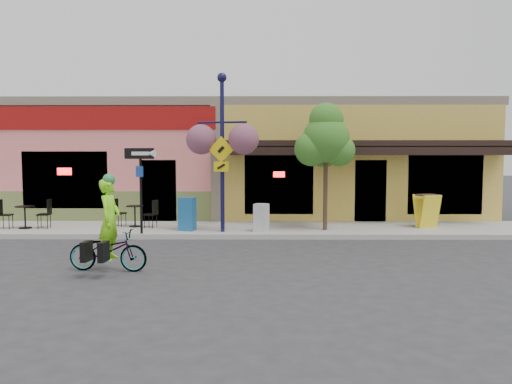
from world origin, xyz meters
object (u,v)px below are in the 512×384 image
(cyclist_rider, at_px, (110,231))
(newspaper_box_grey, at_px, (261,218))
(one_way_sign, at_px, (141,191))
(newspaper_box_blue, at_px, (187,214))
(bicycle, at_px, (108,250))
(lamp_post, at_px, (222,153))
(street_tree, at_px, (326,166))
(building, at_px, (248,160))

(cyclist_rider, bearing_deg, newspaper_box_grey, -29.85)
(one_way_sign, distance_m, newspaper_box_blue, 1.61)
(bicycle, bearing_deg, one_way_sign, 9.35)
(one_way_sign, bearing_deg, bicycle, -69.74)
(bicycle, bearing_deg, newspaper_box_grey, -30.26)
(lamp_post, relative_size, street_tree, 1.20)
(building, height_order, newspaper_box_blue, building)
(cyclist_rider, bearing_deg, one_way_sign, 10.04)
(building, height_order, newspaper_box_grey, building)
(one_way_sign, relative_size, newspaper_box_grey, 2.98)
(newspaper_box_grey, bearing_deg, lamp_post, -157.50)
(cyclist_rider, bearing_deg, lamp_post, -18.92)
(cyclist_rider, relative_size, lamp_post, 0.36)
(street_tree, bearing_deg, bicycle, -137.20)
(building, xyz_separation_m, lamp_post, (-0.60, -6.47, 0.29))
(lamp_post, xyz_separation_m, street_tree, (3.16, 0.37, -0.40))
(bicycle, xyz_separation_m, one_way_sign, (-0.27, 4.13, 0.97))
(bicycle, bearing_deg, newspaper_box_blue, -6.19)
(building, height_order, street_tree, building)
(bicycle, xyz_separation_m, newspaper_box_blue, (1.00, 4.77, 0.21))
(newspaper_box_blue, bearing_deg, bicycle, -87.56)
(building, height_order, bicycle, building)
(building, height_order, lamp_post, lamp_post)
(building, distance_m, newspaper_box_blue, 6.64)
(lamp_post, distance_m, street_tree, 3.21)
(one_way_sign, height_order, street_tree, street_tree)
(lamp_post, xyz_separation_m, newspaper_box_grey, (1.17, 0.03, -1.96))
(cyclist_rider, height_order, street_tree, street_tree)
(one_way_sign, bearing_deg, street_tree, 24.29)
(building, relative_size, cyclist_rider, 10.51)
(building, xyz_separation_m, bicycle, (-2.71, -10.98, -1.80))
(bicycle, distance_m, street_tree, 7.38)
(building, relative_size, one_way_sign, 7.20)
(street_tree, bearing_deg, one_way_sign, -172.29)
(cyclist_rider, xyz_separation_m, lamp_post, (2.07, 4.51, 1.67))
(one_way_sign, bearing_deg, building, 83.08)
(building, height_order, cyclist_rider, building)
(one_way_sign, bearing_deg, newspaper_box_blue, 43.24)
(newspaper_box_blue, bearing_deg, lamp_post, 1.30)
(building, relative_size, newspaper_box_blue, 17.82)
(street_tree, bearing_deg, cyclist_rider, -136.93)
(cyclist_rider, relative_size, newspaper_box_grey, 2.04)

